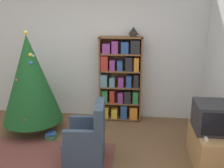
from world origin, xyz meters
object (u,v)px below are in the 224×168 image
at_px(bookshelf, 121,80).
at_px(television, 212,117).
at_px(christmas_tree, 30,79).
at_px(table_lamp, 133,31).
at_px(armchair, 87,142).

xyz_separation_m(bookshelf, television, (1.38, -1.44, -0.10)).
xyz_separation_m(christmas_tree, table_lamp, (1.78, 0.69, 0.80)).
bearing_deg(bookshelf, television, -46.26).
bearing_deg(television, armchair, -175.56).
height_order(christmas_tree, table_lamp, table_lamp).
bearing_deg(table_lamp, christmas_tree, -158.87).
relative_size(television, armchair, 0.55).
distance_m(christmas_tree, armchair, 1.63).
xyz_separation_m(bookshelf, table_lamp, (0.23, 0.01, 0.95)).
xyz_separation_m(armchair, table_lamp, (0.59, 1.58, 1.46)).
height_order(television, christmas_tree, christmas_tree).
relative_size(television, christmas_tree, 0.27).
xyz_separation_m(bookshelf, armchair, (-0.36, -1.57, -0.51)).
bearing_deg(bookshelf, table_lamp, 1.35).
relative_size(bookshelf, television, 3.35).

